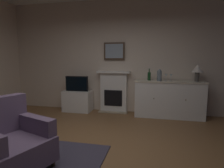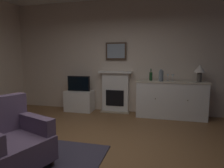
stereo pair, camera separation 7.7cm
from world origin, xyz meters
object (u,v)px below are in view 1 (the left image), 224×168
framed_picture (114,51)px  tv_set (77,84)px  table_lamp (197,70)px  tv_cabinet (78,101)px  wine_glass_left (166,76)px  vase_decorative (159,75)px  wine_glass_center (171,76)px  armchair (10,142)px  wine_bottle (149,76)px  fireplace_unit (114,92)px  sideboard_cabinet (169,99)px

framed_picture → tv_set: (-0.98, -0.23, -0.86)m
table_lamp → tv_cabinet: table_lamp is taller
framed_picture → wine_glass_left: framed_picture is taller
table_lamp → vase_decorative: bearing=-176.7°
wine_glass_center → vase_decorative: size_ratio=0.59×
tv_set → armchair: tv_set is taller
framed_picture → table_lamp: (2.02, -0.22, -0.45)m
wine_bottle → tv_cabinet: 2.03m
table_lamp → vase_decorative: (-0.86, -0.05, -0.14)m
wine_glass_left → armchair: bearing=-126.0°
fireplace_unit → table_lamp: bearing=-5.0°
fireplace_unit → armchair: bearing=-103.7°
table_lamp → wine_glass_left: table_lamp is taller
framed_picture → tv_cabinet: framed_picture is taller
fireplace_unit → vase_decorative: (1.16, -0.23, 0.48)m
tv_cabinet → armchair: (0.26, -2.79, 0.10)m
vase_decorative → wine_glass_center: bearing=8.1°
sideboard_cabinet → vase_decorative: vase_decorative is taller
wine_glass_left → tv_set: bearing=-178.8°
vase_decorative → tv_set: 2.16m
framed_picture → fireplace_unit: bearing=-90.0°
vase_decorative → wine_bottle: bearing=160.8°
sideboard_cabinet → wine_glass_center: size_ratio=9.96×
sideboard_cabinet → tv_set: (-2.38, -0.01, 0.31)m
framed_picture → armchair: framed_picture is taller
framed_picture → tv_set: 1.32m
framed_picture → sideboard_cabinet: (1.41, -0.22, -1.17)m
tv_cabinet → armchair: size_ratio=0.74×
wine_glass_center → armchair: (-2.15, -2.76, -0.63)m
framed_picture → wine_bottle: 1.13m
wine_glass_center → armchair: bearing=-128.0°
armchair → tv_cabinet: bearing=95.3°
wine_bottle → fireplace_unit: bearing=171.2°
wine_bottle → tv_cabinet: (-1.90, -0.02, -0.72)m
tv_set → armchair: 2.80m
vase_decorative → tv_set: (-2.14, 0.04, -0.27)m
wine_bottle → wine_glass_left: 0.40m
table_lamp → wine_glass_center: (-0.58, -0.01, -0.16)m
fireplace_unit → table_lamp: (2.02, -0.18, 0.62)m
framed_picture → sideboard_cabinet: bearing=-9.0°
fireplace_unit → table_lamp: 2.12m
fireplace_unit → vase_decorative: vase_decorative is taller
fireplace_unit → wine_glass_left: (1.33, -0.14, 0.46)m
wine_glass_left → framed_picture: bearing=172.1°
wine_glass_left → armchair: size_ratio=0.16×
fireplace_unit → wine_glass_center: (1.44, -0.19, 0.46)m
fireplace_unit → sideboard_cabinet: bearing=-7.2°
table_lamp → framed_picture: bearing=173.7°
fireplace_unit → armchair: fireplace_unit is taller
fireplace_unit → table_lamp: size_ratio=2.75×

